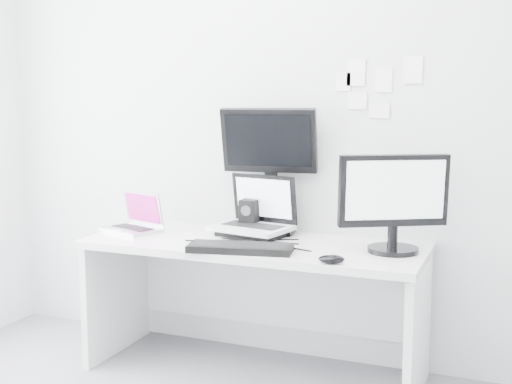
% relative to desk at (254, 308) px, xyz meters
% --- Properties ---
extents(back_wall, '(3.60, 0.00, 3.60)m').
position_rel_desk_xyz_m(back_wall, '(0.00, 0.35, 0.99)').
color(back_wall, silver).
rests_on(back_wall, ground).
extents(desk, '(1.80, 0.70, 0.73)m').
position_rel_desk_xyz_m(desk, '(0.00, 0.00, 0.00)').
color(desk, silver).
rests_on(desk, ground).
extents(macbook, '(0.38, 0.33, 0.24)m').
position_rel_desk_xyz_m(macbook, '(-0.75, -0.01, 0.48)').
color(macbook, silver).
rests_on(macbook, desk).
extents(speaker, '(0.12, 0.12, 0.19)m').
position_rel_desk_xyz_m(speaker, '(-0.12, 0.23, 0.46)').
color(speaker, black).
rests_on(speaker, desk).
extents(dell_laptop, '(0.47, 0.39, 0.34)m').
position_rel_desk_xyz_m(dell_laptop, '(-0.07, 0.13, 0.54)').
color(dell_laptop, silver).
rests_on(dell_laptop, desk).
extents(rear_monitor, '(0.55, 0.26, 0.72)m').
position_rel_desk_xyz_m(rear_monitor, '(-0.01, 0.26, 0.73)').
color(rear_monitor, black).
rests_on(rear_monitor, desk).
extents(samsung_monitor, '(0.60, 0.49, 0.50)m').
position_rel_desk_xyz_m(samsung_monitor, '(0.73, 0.03, 0.62)').
color(samsung_monitor, black).
rests_on(samsung_monitor, desk).
extents(keyboard, '(0.54, 0.28, 0.03)m').
position_rel_desk_xyz_m(keyboard, '(0.02, -0.24, 0.38)').
color(keyboard, black).
rests_on(keyboard, desk).
extents(mouse, '(0.14, 0.11, 0.04)m').
position_rel_desk_xyz_m(mouse, '(0.51, -0.30, 0.39)').
color(mouse, black).
rests_on(mouse, desk).
extents(wall_note_0, '(0.10, 0.00, 0.14)m').
position_rel_desk_xyz_m(wall_note_0, '(0.45, 0.34, 1.26)').
color(wall_note_0, white).
rests_on(wall_note_0, back_wall).
extents(wall_note_1, '(0.09, 0.00, 0.13)m').
position_rel_desk_xyz_m(wall_note_1, '(0.60, 0.34, 1.22)').
color(wall_note_1, white).
rests_on(wall_note_1, back_wall).
extents(wall_note_2, '(0.10, 0.00, 0.14)m').
position_rel_desk_xyz_m(wall_note_2, '(0.75, 0.34, 1.26)').
color(wall_note_2, white).
rests_on(wall_note_2, back_wall).
extents(wall_note_3, '(0.11, 0.00, 0.08)m').
position_rel_desk_xyz_m(wall_note_3, '(0.58, 0.34, 1.05)').
color(wall_note_3, white).
rests_on(wall_note_3, back_wall).
extents(wall_note_4, '(0.10, 0.00, 0.09)m').
position_rel_desk_xyz_m(wall_note_4, '(0.46, 0.34, 1.11)').
color(wall_note_4, white).
rests_on(wall_note_4, back_wall).
extents(wall_note_5, '(0.08, 0.00, 0.10)m').
position_rel_desk_xyz_m(wall_note_5, '(0.38, 0.34, 1.21)').
color(wall_note_5, white).
rests_on(wall_note_5, back_wall).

